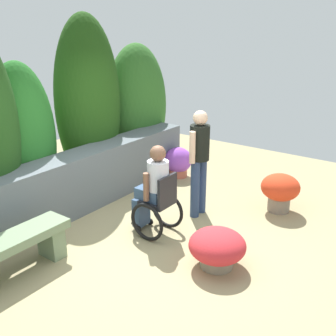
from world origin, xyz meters
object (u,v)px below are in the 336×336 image
person_in_wheelchair (155,193)px  flower_pot_red_accent (178,162)px  person_standing_companion (199,156)px  stone_bench (12,251)px  flower_pot_purple_near (217,248)px  flower_pot_terracotta_by_wall (280,190)px

person_in_wheelchair → flower_pot_red_accent: size_ratio=2.24×
person_in_wheelchair → flower_pot_red_accent: (2.06, 1.04, -0.32)m
person_in_wheelchair → person_standing_companion: 0.96m
stone_bench → person_in_wheelchair: 1.98m
person_in_wheelchair → flower_pot_purple_near: person_in_wheelchair is taller
person_in_wheelchair → person_standing_companion: bearing=-17.8°
person_standing_companion → flower_pot_purple_near: (-1.10, -0.97, -0.70)m
person_in_wheelchair → stone_bench: bearing=151.8°
flower_pot_terracotta_by_wall → flower_pot_red_accent: bearing=82.0°
person_in_wheelchair → flower_pot_red_accent: 2.33m
flower_pot_purple_near → flower_pot_red_accent: flower_pot_red_accent is taller
stone_bench → flower_pot_red_accent: size_ratio=2.48×
flower_pot_purple_near → flower_pot_terracotta_by_wall: 1.98m
person_in_wheelchair → flower_pot_terracotta_by_wall: person_in_wheelchair is taller
person_standing_companion → flower_pot_red_accent: person_standing_companion is taller
flower_pot_purple_near → person_standing_companion: bearing=41.3°
stone_bench → person_standing_companion: bearing=-21.8°
person_standing_companion → flower_pot_terracotta_by_wall: bearing=-33.2°
flower_pot_terracotta_by_wall → stone_bench: bearing=152.3°
stone_bench → person_in_wheelchair: size_ratio=1.10×
stone_bench → flower_pot_purple_near: size_ratio=2.06×
flower_pot_terracotta_by_wall → person_standing_companion: bearing=131.3°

